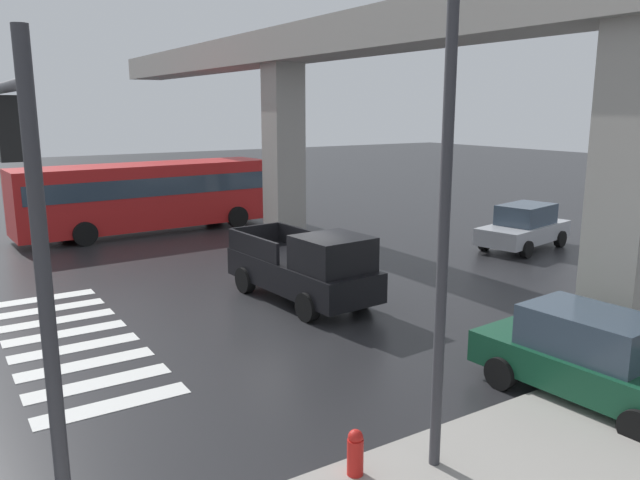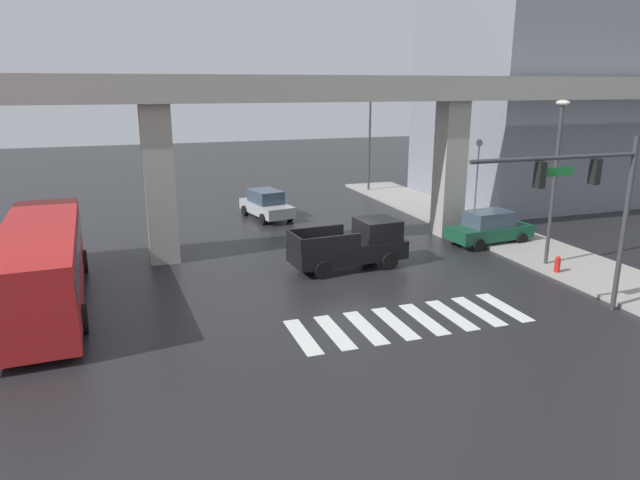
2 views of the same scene
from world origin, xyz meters
name	(u,v)px [view 1 (image 1 of 2)]	position (x,y,z in m)	size (l,w,h in m)	color
ground_plane	(288,300)	(0.00, 0.00, 0.00)	(120.00, 120.00, 0.00)	#232326
crosswalk_stripes	(70,340)	(0.00, -5.88, 0.01)	(8.25, 2.80, 0.01)	silver
elevated_overpass	(405,51)	(0.00, 4.04, 6.98)	(50.09, 2.00, 8.27)	#9E9991
pickup_truck	(307,268)	(0.48, 0.34, 0.99)	(5.22, 2.36, 2.08)	black
city_bus	(146,193)	(-11.91, -0.31, 1.72)	(3.15, 10.90, 2.99)	red
sedan_silver	(524,227)	(-0.88, 10.98, 0.85)	(2.58, 4.56, 1.72)	#A8AAAF
sedan_dark_green	(591,358)	(8.40, 1.62, 0.85)	(4.43, 2.23, 1.72)	#14472D
traffic_signal_mast	(15,182)	(5.71, -7.33, 4.39)	(6.49, 0.32, 6.20)	#38383D
street_lamp_near_corner	(446,167)	(8.60, -2.38, 4.56)	(0.44, 0.70, 7.24)	#38383D
fire_hydrant	(355,456)	(8.20, -3.55, 0.43)	(0.24, 0.24, 0.85)	red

